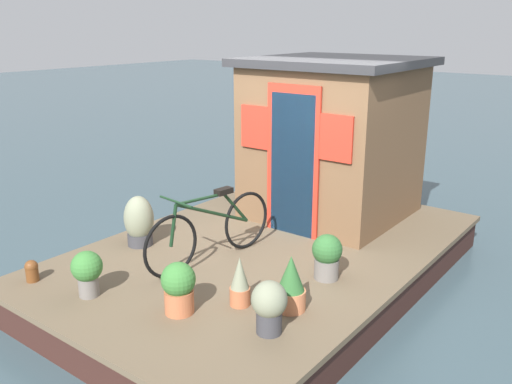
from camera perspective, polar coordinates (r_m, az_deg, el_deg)
ground_plane at (r=6.52m, az=1.08°, el=-9.00°), size 60.00×60.00×0.00m
houseboat_deck at (r=6.43m, az=1.09°, el=-7.33°), size 5.11×3.34×0.42m
houseboat_cabin at (r=7.21m, az=7.99°, el=5.61°), size 2.03×2.02×2.05m
bicycle at (r=5.83m, az=-4.71°, el=-3.88°), size 1.72×0.50×0.79m
potted_plant_rosemary at (r=4.56m, az=1.39°, el=-11.69°), size 0.30×0.30×0.46m
potted_plant_mint at (r=5.37m, az=-17.20°, el=-7.85°), size 0.29×0.29×0.45m
potted_plant_sage at (r=4.91m, az=-8.08°, el=-9.76°), size 0.31×0.31×0.47m
potted_plant_succulent at (r=5.52m, az=7.41°, el=-6.58°), size 0.30×0.30×0.47m
potted_plant_ivy at (r=6.42m, az=-12.10°, el=-3.04°), size 0.34×0.34×0.59m
potted_plant_thyme at (r=5.00m, az=-1.70°, el=-9.41°), size 0.19×0.19×0.47m
potted_plant_basil at (r=4.92m, az=3.66°, el=-9.59°), size 0.27×0.27×0.52m
mooring_bollard at (r=5.91m, az=-22.35°, el=-7.56°), size 0.13×0.13×0.22m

